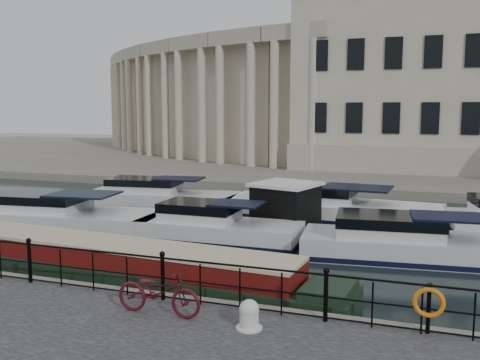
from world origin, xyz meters
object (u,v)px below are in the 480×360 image
mooring_bollard (249,315)px  life_ring_post (429,303)px  bicycle (159,292)px  narrowboat (114,269)px  harbour_hut (286,210)px

mooring_bollard → life_ring_post: bearing=15.0°
bicycle → narrowboat: 4.65m
narrowboat → harbour_hut: (3.29, 8.01, 0.59)m
mooring_bollard → harbour_hut: size_ratio=0.16×
mooring_bollard → narrowboat: (-5.44, 3.29, -0.49)m
narrowboat → life_ring_post: bearing=-10.2°
bicycle → life_ring_post: 5.84m
bicycle → harbour_hut: harbour_hut is taller
life_ring_post → narrowboat: bearing=165.5°
life_ring_post → harbour_hut: size_ratio=0.27×
life_ring_post → narrowboat: 9.36m
mooring_bollard → narrowboat: narrowboat is taller
bicycle → narrowboat: size_ratio=0.14×
bicycle → harbour_hut: (0.03, 11.24, -0.14)m
life_ring_post → narrowboat: size_ratio=0.07×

